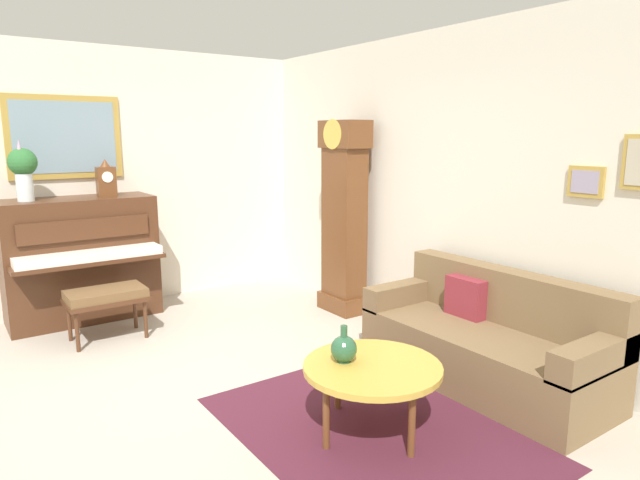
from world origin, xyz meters
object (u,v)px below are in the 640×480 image
couch (487,342)px  coffee_table (372,369)px  mantel_clock (106,180)px  green_jug (344,349)px  piano_bench (106,297)px  grandfather_clock (344,222)px  piano (81,259)px  flower_vase (23,168)px

couch → coffee_table: couch is taller
couch → mantel_clock: mantel_clock is taller
green_jug → mantel_clock: bearing=-170.2°
piano_bench → green_jug: 2.64m
grandfather_clock → couch: (2.01, -0.16, -0.65)m
piano → grandfather_clock: (1.33, 2.35, 0.33)m
piano → piano_bench: size_ratio=2.06×
grandfather_clock → couch: 2.12m
flower_vase → green_jug: flower_vase is taller
piano_bench → couch: 3.37m
grandfather_clock → green_jug: bearing=-37.6°
grandfather_clock → mantel_clock: (-1.33, -2.05, 0.46)m
mantel_clock → green_jug: (3.26, 0.56, -0.89)m
couch → mantel_clock: 3.99m
piano → green_jug: piano is taller
piano_bench → flower_vase: bearing=-147.5°
grandfather_clock → flower_vase: 3.15m
couch → flower_vase: (-3.34, -2.64, 1.26)m
piano → green_jug: 3.37m
mantel_clock → green_jug: mantel_clock is taller
piano → flower_vase: (0.00, -0.45, 0.94)m
piano_bench → coffee_table: size_ratio=0.80×
piano_bench → mantel_clock: size_ratio=1.84×
coffee_table → flower_vase: size_ratio=1.52×
grandfather_clock → flower_vase: (-1.33, -2.80, 0.60)m
piano → couch: size_ratio=0.76×
piano → grandfather_clock: 2.72m
piano → grandfather_clock: bearing=60.5°
piano → mantel_clock: bearing=89.4°
couch → green_jug: size_ratio=7.92×
coffee_table → grandfather_clock: bearing=146.6°
couch → mantel_clock: size_ratio=5.00×
piano_bench → flower_vase: (-0.75, -0.48, 1.16)m
flower_vase → piano_bench: bearing=32.5°
flower_vase → green_jug: 3.66m
piano → green_jug: (3.26, 0.86, -0.09)m
piano_bench → grandfather_clock: bearing=76.1°
piano_bench → grandfather_clock: 2.45m
piano → green_jug: size_ratio=6.00×
piano_bench → flower_vase: 1.47m
piano_bench → green_jug: green_jug is taller
flower_vase → green_jug: size_ratio=2.42×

